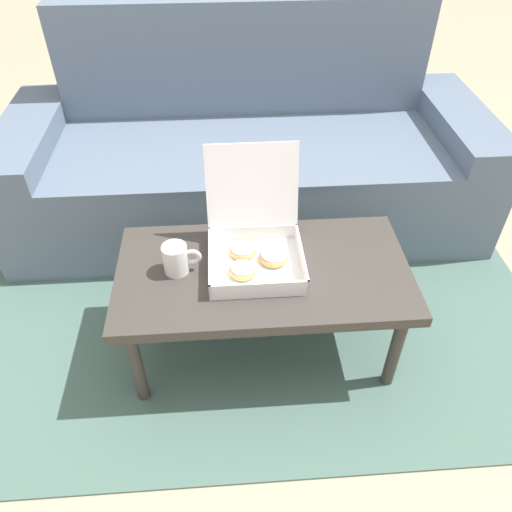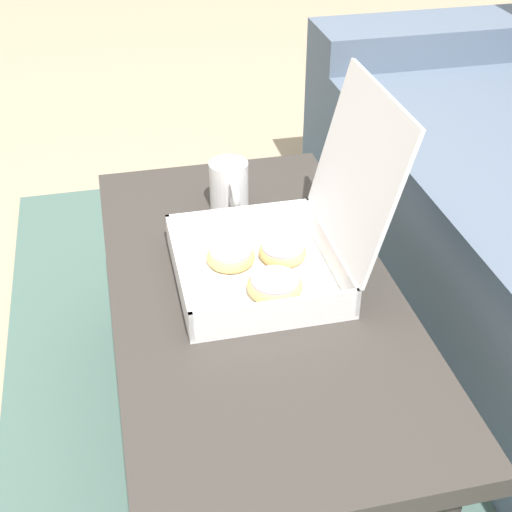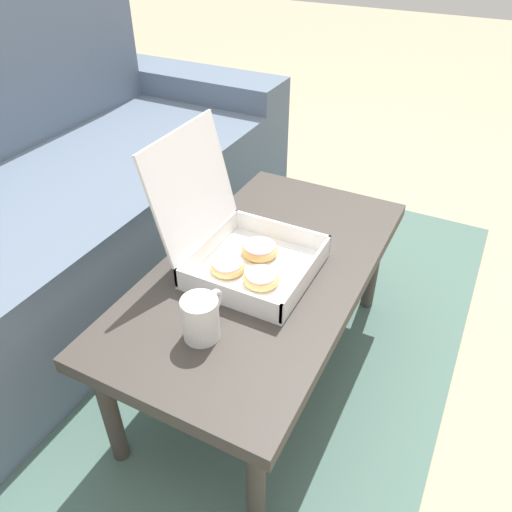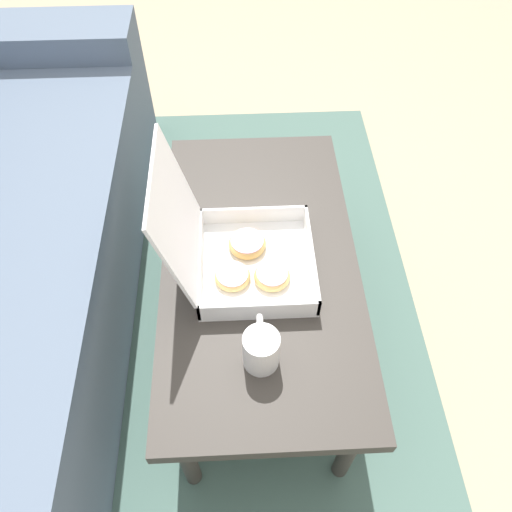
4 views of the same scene
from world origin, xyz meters
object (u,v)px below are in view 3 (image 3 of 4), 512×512
object	(u,v)px
pastry_box	(239,246)
coffee_mug	(201,317)
couch	(32,216)
coffee_table	(264,280)

from	to	relation	value
pastry_box	coffee_mug	distance (m)	0.27
couch	coffee_mug	xyz separation A→B (m)	(-0.29, -0.89, 0.15)
coffee_table	pastry_box	bearing A→B (deg)	112.85
couch	pastry_box	world-z (taller)	couch
coffee_table	pastry_box	size ratio (longest dim) A/B	2.69
couch	pastry_box	bearing A→B (deg)	-91.73
coffee_table	pastry_box	world-z (taller)	pastry_box
coffee_table	coffee_mug	size ratio (longest dim) A/B	7.76
couch	pastry_box	size ratio (longest dim) A/B	5.95
coffee_mug	coffee_table	bearing A→B (deg)	-2.43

